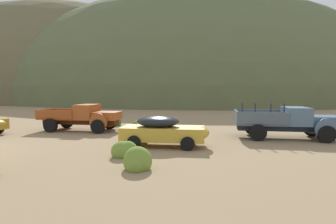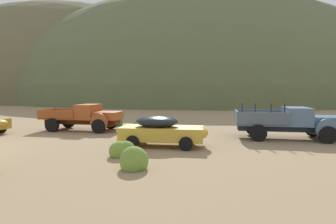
{
  "view_description": "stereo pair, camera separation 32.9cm",
  "coord_description": "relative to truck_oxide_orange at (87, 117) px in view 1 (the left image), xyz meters",
  "views": [
    {
      "loc": [
        10.5,
        -11.19,
        2.9
      ],
      "look_at": [
        8.98,
        5.18,
        1.56
      ],
      "focal_mm": 28.72,
      "sensor_mm": 36.0,
      "label": 1
    },
    {
      "loc": [
        10.83,
        -11.16,
        2.9
      ],
      "look_at": [
        8.98,
        5.18,
        1.56
      ],
      "focal_mm": 28.72,
      "sensor_mm": 36.0,
      "label": 2
    }
  ],
  "objects": [
    {
      "name": "bush_near_barrel",
      "position": [
        4.68,
        -7.16,
        -0.75
      ],
      "size": [
        1.3,
        0.9,
        0.89
      ],
      "color": "olive",
      "rests_on": "ground"
    },
    {
      "name": "bush_lone_scrub",
      "position": [
        3.35,
        2.21,
        -0.78
      ],
      "size": [
        1.0,
        0.96,
        0.81
      ],
      "color": "olive",
      "rests_on": "ground"
    },
    {
      "name": "truck_oxide_orange",
      "position": [
        0.0,
        0.0,
        0.0
      ],
      "size": [
        5.81,
        2.69,
        1.89
      ],
      "rotation": [
        0.0,
        0.0,
        -0.07
      ],
      "color": "#51220D",
      "rests_on": "ground"
    },
    {
      "name": "hill_center",
      "position": [
        6.76,
        54.97,
        -0.99
      ],
      "size": [
        102.49,
        69.12,
        55.11
      ],
      "primitive_type": "ellipsoid",
      "color": "#56603D",
      "rests_on": "ground"
    },
    {
      "name": "hill_far_right",
      "position": [
        -32.49,
        56.7,
        -0.99
      ],
      "size": [
        92.45,
        57.03,
        54.39
      ],
      "primitive_type": "ellipsoid",
      "color": "brown",
      "rests_on": "ground"
    },
    {
      "name": "truck_chalk_blue",
      "position": [
        13.55,
        -1.88,
        0.01
      ],
      "size": [
        6.07,
        2.8,
        2.16
      ],
      "rotation": [
        0.0,
        0.0,
        -0.07
      ],
      "color": "#262D39",
      "rests_on": "ground"
    },
    {
      "name": "bush_front_left",
      "position": [
        1.15,
        2.89,
        -0.73
      ],
      "size": [
        1.27,
        0.89,
        1.04
      ],
      "color": "#3D702D",
      "rests_on": "ground"
    },
    {
      "name": "bush_front_right",
      "position": [
        5.54,
        -8.94,
        -0.71
      ],
      "size": [
        1.07,
        1.03,
        1.09
      ],
      "color": "olive",
      "rests_on": "ground"
    },
    {
      "name": "car_faded_yellow",
      "position": [
        6.15,
        -4.79,
        -0.17
      ],
      "size": [
        4.53,
        2.02,
        1.57
      ],
      "rotation": [
        0.0,
        0.0,
        -0.03
      ],
      "color": "gold",
      "rests_on": "ground"
    }
  ]
}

